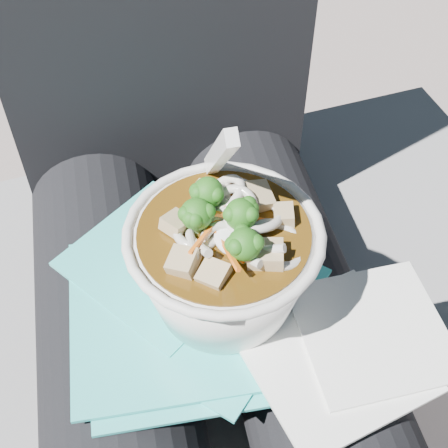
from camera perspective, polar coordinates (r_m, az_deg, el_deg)
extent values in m
cube|color=slate|center=(1.01, -2.95, -12.33)|extent=(1.05, 0.61, 0.46)
cylinder|color=black|center=(0.67, -9.92, -12.03)|extent=(0.16, 0.48, 0.16)
cylinder|color=black|center=(0.68, 6.41, -9.08)|extent=(0.16, 0.48, 0.16)
cube|color=#2FC5C0|center=(0.60, -4.55, -7.03)|extent=(0.16, 0.16, 0.00)
cube|color=#2FC5C0|center=(0.58, -4.82, -10.22)|extent=(0.16, 0.17, 0.00)
cube|color=#2FC5C0|center=(0.57, 6.97, -12.37)|extent=(0.15, 0.16, 0.00)
cube|color=#2FC5C0|center=(0.59, -0.87, -7.12)|extent=(0.24, 0.24, 0.00)
cube|color=#2FC5C0|center=(0.60, -0.43, -5.34)|extent=(0.23, 0.23, 0.00)
cube|color=#2FC5C0|center=(0.59, -4.37, -7.83)|extent=(0.20, 0.20, 0.00)
cube|color=#2FC5C0|center=(0.62, -5.81, -3.30)|extent=(0.22, 0.22, 0.00)
cube|color=white|center=(0.56, 9.90, -11.95)|extent=(0.17, 0.17, 0.00)
cube|color=white|center=(0.58, 13.49, -9.46)|extent=(0.13, 0.13, 0.00)
torus|color=white|center=(0.52, 0.00, -0.88)|extent=(0.17, 0.17, 0.01)
cylinder|color=#442A09|center=(0.52, 0.00, -1.09)|extent=(0.15, 0.15, 0.01)
torus|color=silver|center=(0.51, -0.25, -1.72)|extent=(0.05, 0.04, 0.04)
torus|color=silver|center=(0.54, 0.10, 2.26)|extent=(0.06, 0.05, 0.04)
torus|color=silver|center=(0.52, 0.87, 1.48)|extent=(0.05, 0.05, 0.03)
torus|color=silver|center=(0.54, 1.32, 2.85)|extent=(0.05, 0.05, 0.03)
torus|color=silver|center=(0.52, 2.47, 0.93)|extent=(0.07, 0.07, 0.03)
torus|color=silver|center=(0.52, -1.24, 1.52)|extent=(0.04, 0.04, 0.01)
torus|color=silver|center=(0.50, 4.88, -1.85)|extent=(0.07, 0.07, 0.03)
torus|color=silver|center=(0.52, 2.40, -0.09)|extent=(0.06, 0.06, 0.03)
torus|color=silver|center=(0.51, -2.51, -0.89)|extent=(0.05, 0.05, 0.02)
torus|color=silver|center=(0.53, 0.02, 2.79)|extent=(0.04, 0.04, 0.03)
torus|color=silver|center=(0.54, 1.69, 2.58)|extent=(0.05, 0.05, 0.02)
cylinder|color=silver|center=(0.52, -1.40, 0.53)|extent=(0.04, 0.02, 0.03)
cylinder|color=silver|center=(0.49, 3.26, -2.47)|extent=(0.04, 0.03, 0.03)
cylinder|color=silver|center=(0.52, 2.22, 1.43)|extent=(0.01, 0.03, 0.01)
cylinder|color=silver|center=(0.49, 2.00, -3.03)|extent=(0.02, 0.03, 0.02)
cylinder|color=silver|center=(0.50, -2.25, -2.08)|extent=(0.02, 0.03, 0.02)
cylinder|color=silver|center=(0.50, -2.97, -1.91)|extent=(0.01, 0.04, 0.02)
cylinder|color=#74AB52|center=(0.51, 1.54, -0.01)|extent=(0.01, 0.01, 0.02)
sphere|color=#165313|center=(0.50, 1.57, 0.90)|extent=(0.03, 0.03, 0.03)
sphere|color=#165313|center=(0.49, 2.45, 0.85)|extent=(0.01, 0.01, 0.01)
sphere|color=#165313|center=(0.50, 0.63, 0.87)|extent=(0.01, 0.01, 0.01)
sphere|color=#165313|center=(0.50, 2.47, 1.45)|extent=(0.01, 0.01, 0.01)
sphere|color=#165313|center=(0.50, 2.27, 1.85)|extent=(0.01, 0.01, 0.01)
cylinder|color=#74AB52|center=(0.53, -1.44, 1.98)|extent=(0.01, 0.01, 0.02)
sphere|color=#165313|center=(0.52, -1.47, 2.88)|extent=(0.03, 0.03, 0.03)
sphere|color=#165313|center=(0.51, -2.47, 3.05)|extent=(0.01, 0.01, 0.01)
sphere|color=#165313|center=(0.51, -2.40, 2.87)|extent=(0.01, 0.01, 0.01)
sphere|color=#165313|center=(0.51, -0.73, 2.69)|extent=(0.01, 0.01, 0.01)
sphere|color=#165313|center=(0.51, -2.39, 2.84)|extent=(0.01, 0.01, 0.01)
cylinder|color=#74AB52|center=(0.51, -2.47, 0.02)|extent=(0.01, 0.01, 0.02)
sphere|color=#165313|center=(0.50, -2.51, 0.92)|extent=(0.03, 0.03, 0.03)
sphere|color=#165313|center=(0.50, -1.51, 1.16)|extent=(0.01, 0.01, 0.01)
sphere|color=#165313|center=(0.49, -3.07, 0.51)|extent=(0.01, 0.01, 0.01)
sphere|color=#165313|center=(0.49, -2.66, 0.42)|extent=(0.01, 0.01, 0.01)
sphere|color=#165313|center=(0.50, -3.50, 0.92)|extent=(0.01, 0.01, 0.01)
cylinder|color=#74AB52|center=(0.49, 1.84, -2.74)|extent=(0.01, 0.01, 0.02)
sphere|color=#165313|center=(0.48, 1.88, -1.85)|extent=(0.03, 0.03, 0.03)
sphere|color=#165313|center=(0.48, 1.67, -0.75)|extent=(0.01, 0.01, 0.01)
sphere|color=#165313|center=(0.48, 0.82, -1.87)|extent=(0.01, 0.01, 0.01)
sphere|color=#165313|center=(0.48, 2.94, -1.71)|extent=(0.01, 0.01, 0.01)
sphere|color=#165313|center=(0.47, 1.14, -2.09)|extent=(0.01, 0.01, 0.01)
cube|color=orange|center=(0.50, -1.52, -0.73)|extent=(0.04, 0.05, 0.01)
cube|color=orange|center=(0.50, 0.17, -1.70)|extent=(0.02, 0.04, 0.01)
cube|color=orange|center=(0.53, -1.42, 1.65)|extent=(0.03, 0.05, 0.01)
cube|color=orange|center=(0.51, 1.50, 0.61)|extent=(0.05, 0.01, 0.02)
cube|color=orange|center=(0.49, 0.42, -2.58)|extent=(0.01, 0.05, 0.02)
cube|color=orange|center=(0.51, 1.53, 0.05)|extent=(0.02, 0.04, 0.02)
cube|color=orange|center=(0.52, 0.45, 1.63)|extent=(0.04, 0.05, 0.01)
cube|color=tan|center=(0.52, 5.49, 0.78)|extent=(0.02, 0.03, 0.02)
cube|color=tan|center=(0.53, 2.90, 2.40)|extent=(0.03, 0.03, 0.03)
cube|color=tan|center=(0.54, -1.59, 2.84)|extent=(0.03, 0.03, 0.02)
cube|color=tan|center=(0.51, -4.40, 0.06)|extent=(0.03, 0.03, 0.02)
cube|color=tan|center=(0.49, -3.77, -3.50)|extent=(0.03, 0.03, 0.02)
cube|color=tan|center=(0.49, -0.96, -4.68)|extent=(0.03, 0.03, 0.02)
cube|color=tan|center=(0.49, 3.81, -2.88)|extent=(0.03, 0.03, 0.02)
ellipsoid|color=white|center=(0.51, 0.74, -1.20)|extent=(0.03, 0.04, 0.01)
cube|color=white|center=(0.50, -0.36, 6.46)|extent=(0.01, 0.09, 0.11)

